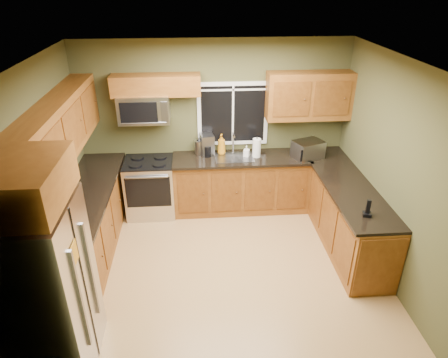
{
  "coord_description": "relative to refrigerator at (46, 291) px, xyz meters",
  "views": [
    {
      "loc": [
        -0.3,
        -4.23,
        3.54
      ],
      "look_at": [
        0.05,
        0.35,
        1.15
      ],
      "focal_mm": 32.0,
      "sensor_mm": 36.0,
      "label": 1
    }
  ],
  "objects": [
    {
      "name": "floor",
      "position": [
        1.74,
        1.3,
        -0.9
      ],
      "size": [
        4.2,
        4.2,
        0.0
      ],
      "primitive_type": "plane",
      "color": "#AA7F4A",
      "rests_on": "ground"
    },
    {
      "name": "ceiling",
      "position": [
        1.74,
        1.3,
        1.8
      ],
      "size": [
        4.2,
        4.2,
        0.0
      ],
      "primitive_type": "plane",
      "rotation": [
        3.14,
        0.0,
        0.0
      ],
      "color": "white",
      "rests_on": "back_wall"
    },
    {
      "name": "back_wall",
      "position": [
        1.74,
        3.1,
        0.45
      ],
      "size": [
        4.2,
        0.0,
        4.2
      ],
      "primitive_type": "plane",
      "rotation": [
        1.57,
        0.0,
        0.0
      ],
      "color": "#464626",
      "rests_on": "ground"
    },
    {
      "name": "front_wall",
      "position": [
        1.74,
        -0.5,
        0.45
      ],
      "size": [
        4.2,
        0.0,
        4.2
      ],
      "primitive_type": "plane",
      "rotation": [
        -1.57,
        0.0,
        0.0
      ],
      "color": "#464626",
      "rests_on": "ground"
    },
    {
      "name": "left_wall",
      "position": [
        -0.36,
        1.3,
        0.45
      ],
      "size": [
        0.0,
        3.6,
        3.6
      ],
      "primitive_type": "plane",
      "rotation": [
        1.57,
        0.0,
        1.57
      ],
      "color": "#464626",
      "rests_on": "ground"
    },
    {
      "name": "right_wall",
      "position": [
        3.84,
        1.3,
        0.45
      ],
      "size": [
        0.0,
        3.6,
        3.6
      ],
      "primitive_type": "plane",
      "rotation": [
        1.57,
        0.0,
        -1.57
      ],
      "color": "#464626",
      "rests_on": "ground"
    },
    {
      "name": "window",
      "position": [
        2.04,
        3.08,
        0.65
      ],
      "size": [
        1.12,
        0.03,
        1.02
      ],
      "color": "white",
      "rests_on": "back_wall"
    },
    {
      "name": "base_cabinets_left",
      "position": [
        -0.06,
        1.78,
        -0.45
      ],
      "size": [
        0.6,
        2.65,
        0.9
      ],
      "primitive_type": "cube",
      "color": "brown",
      "rests_on": "ground"
    },
    {
      "name": "countertop_left",
      "position": [
        -0.04,
        1.78,
        0.02
      ],
      "size": [
        0.65,
        2.65,
        0.04
      ],
      "primitive_type": "cube",
      "color": "black",
      "rests_on": "base_cabinets_left"
    },
    {
      "name": "base_cabinets_back",
      "position": [
        2.15,
        2.8,
        -0.45
      ],
      "size": [
        2.17,
        0.6,
        0.9
      ],
      "primitive_type": "cube",
      "color": "brown",
      "rests_on": "ground"
    },
    {
      "name": "countertop_back",
      "position": [
        2.15,
        2.78,
        0.02
      ],
      "size": [
        2.17,
        0.65,
        0.04
      ],
      "primitive_type": "cube",
      "color": "black",
      "rests_on": "base_cabinets_back"
    },
    {
      "name": "base_cabinets_peninsula",
      "position": [
        3.54,
        1.84,
        -0.45
      ],
      "size": [
        0.6,
        2.52,
        0.9
      ],
      "color": "brown",
      "rests_on": "ground"
    },
    {
      "name": "countertop_peninsula",
      "position": [
        3.51,
        1.85,
        0.02
      ],
      "size": [
        0.65,
        2.5,
        0.04
      ],
      "primitive_type": "cube",
      "color": "black",
      "rests_on": "base_cabinets_peninsula"
    },
    {
      "name": "upper_cabinets_left",
      "position": [
        -0.2,
        1.78,
        0.96
      ],
      "size": [
        0.33,
        2.65,
        0.72
      ],
      "primitive_type": "cube",
      "color": "brown",
      "rests_on": "left_wall"
    },
    {
      "name": "upper_cabinets_back_left",
      "position": [
        0.89,
        2.94,
        1.17
      ],
      "size": [
        1.3,
        0.33,
        0.3
      ],
      "primitive_type": "cube",
      "color": "brown",
      "rests_on": "back_wall"
    },
    {
      "name": "upper_cabinets_back_right",
      "position": [
        3.19,
        2.94,
        0.96
      ],
      "size": [
        1.3,
        0.33,
        0.72
      ],
      "primitive_type": "cube",
      "color": "brown",
      "rests_on": "back_wall"
    },
    {
      "name": "upper_cabinet_over_fridge",
      "position": [
        -0.0,
        0.0,
        1.13
      ],
      "size": [
        0.72,
        0.9,
        0.38
      ],
      "primitive_type": "cube",
      "color": "brown",
      "rests_on": "left_wall"
    },
    {
      "name": "refrigerator",
      "position": [
        0.0,
        0.0,
        0.0
      ],
      "size": [
        0.74,
        0.9,
        1.8
      ],
      "color": "#B7B7BC",
      "rests_on": "ground"
    },
    {
      "name": "range",
      "position": [
        0.69,
        2.77,
        -0.43
      ],
      "size": [
        0.76,
        0.69,
        0.94
      ],
      "color": "#B7B7BC",
      "rests_on": "ground"
    },
    {
      "name": "microwave",
      "position": [
        0.69,
        2.91,
        0.83
      ],
      "size": [
        0.76,
        0.41,
        0.42
      ],
      "color": "#B7B7BC",
      "rests_on": "back_wall"
    },
    {
      "name": "sink",
      "position": [
        2.04,
        2.79,
        0.05
      ],
      "size": [
        0.6,
        0.42,
        0.36
      ],
      "color": "slate",
      "rests_on": "countertop_back"
    },
    {
      "name": "toaster_oven",
      "position": [
        3.18,
        2.68,
        0.18
      ],
      "size": [
        0.53,
        0.48,
        0.27
      ],
      "color": "#B7B7BC",
      "rests_on": "countertop_back"
    },
    {
      "name": "coffee_maker",
      "position": [
        1.62,
        2.93,
        0.19
      ],
      "size": [
        0.23,
        0.29,
        0.33
      ],
      "color": "slate",
      "rests_on": "countertop_back"
    },
    {
      "name": "kettle",
      "position": [
        1.5,
        2.95,
        0.17
      ],
      "size": [
        0.17,
        0.17,
        0.29
      ],
      "color": "#B7B7BC",
      "rests_on": "countertop_back"
    },
    {
      "name": "paper_towel_roll",
      "position": [
        2.39,
        2.78,
        0.19
      ],
      "size": [
        0.16,
        0.16,
        0.33
      ],
      "color": "white",
      "rests_on": "countertop_back"
    },
    {
      "name": "soap_bottle_a",
      "position": [
        1.85,
        2.94,
        0.21
      ],
      "size": [
        0.16,
        0.16,
        0.33
      ],
      "primitive_type": "imported",
      "rotation": [
        0.0,
        0.0,
        -0.3
      ],
      "color": "#BF7912",
      "rests_on": "countertop_back"
    },
    {
      "name": "soap_bottle_b",
      "position": [
        2.23,
        2.8,
        0.13
      ],
      "size": [
        0.11,
        0.11,
        0.18
      ],
      "primitive_type": "imported",
      "rotation": [
        0.0,
        0.0,
        -0.41
      ],
      "color": "white",
      "rests_on": "countertop_back"
    },
    {
      "name": "soap_bottle_c",
      "position": [
        1.66,
        3.0,
        0.12
      ],
      "size": [
        0.16,
        0.16,
        0.16
      ],
      "primitive_type": "imported",
      "rotation": [
        0.0,
        0.0,
        0.41
      ],
      "color": "white",
      "rests_on": "countertop_back"
    },
    {
      "name": "cordless_phone",
      "position": [
        3.45,
        0.97,
        0.1
      ],
      "size": [
        0.12,
        0.12,
        0.22
      ],
      "color": "black",
      "rests_on": "countertop_peninsula"
    }
  ]
}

